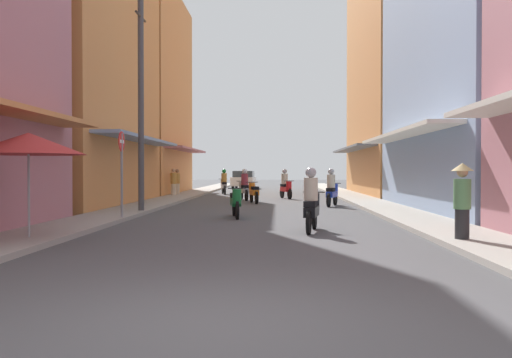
% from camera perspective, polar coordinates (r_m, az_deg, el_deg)
% --- Properties ---
extents(ground_plane, '(114.75, 114.75, 0.00)m').
position_cam_1_polar(ground_plane, '(27.33, 1.05, -2.21)').
color(ground_plane, '#4C4C4F').
extents(sidewalk_left, '(1.76, 60.16, 0.12)m').
position_cam_1_polar(sidewalk_left, '(27.83, -8.73, -2.04)').
color(sidewalk_left, '#9E9991').
rests_on(sidewalk_left, ground).
extents(sidewalk_right, '(1.76, 60.16, 0.12)m').
position_cam_1_polar(sidewalk_right, '(27.63, 10.90, -2.07)').
color(sidewalk_right, '#ADA89E').
rests_on(sidewalk_right, ground).
extents(building_left_mid, '(7.05, 11.04, 17.26)m').
position_cam_1_polar(building_left_mid, '(25.17, -20.20, 17.32)').
color(building_left_mid, '#D88C4C').
rests_on(building_left_mid, ground).
extents(building_left_far, '(7.05, 10.37, 12.57)m').
position_cam_1_polar(building_left_far, '(34.98, -13.12, 8.76)').
color(building_left_far, '#D88C4C').
rests_on(building_left_far, ground).
extents(building_right_far, '(7.05, 12.73, 17.33)m').
position_cam_1_polar(building_right_far, '(34.25, 16.19, 12.96)').
color(building_right_far, '#D88C4C').
rests_on(building_right_far, ground).
extents(motorbike_silver, '(0.69, 1.77, 1.58)m').
position_cam_1_polar(motorbike_silver, '(26.61, -1.30, -0.78)').
color(motorbike_silver, black).
rests_on(motorbike_silver, ground).
extents(motorbike_white, '(0.63, 1.79, 1.58)m').
position_cam_1_polar(motorbike_white, '(33.49, -3.46, -0.43)').
color(motorbike_white, black).
rests_on(motorbike_white, ground).
extents(motorbike_blue, '(0.75, 1.74, 1.58)m').
position_cam_1_polar(motorbike_blue, '(22.54, 8.11, -1.10)').
color(motorbike_blue, black).
rests_on(motorbike_blue, ground).
extents(motorbike_orange, '(0.65, 1.78, 0.96)m').
position_cam_1_polar(motorbike_orange, '(24.32, -0.25, -1.42)').
color(motorbike_orange, black).
rests_on(motorbike_orange, ground).
extents(motorbike_red, '(0.74, 1.75, 1.58)m').
position_cam_1_polar(motorbike_red, '(28.24, 3.18, -0.68)').
color(motorbike_red, black).
rests_on(motorbike_red, ground).
extents(motorbike_black, '(0.59, 1.80, 1.58)m').
position_cam_1_polar(motorbike_black, '(13.08, 5.96, -2.57)').
color(motorbike_black, black).
rests_on(motorbike_black, ground).
extents(motorbike_green, '(0.58, 1.80, 0.96)m').
position_cam_1_polar(motorbike_green, '(16.83, -2.18, -2.46)').
color(motorbike_green, black).
rests_on(motorbike_green, ground).
extents(parked_car, '(1.90, 4.16, 1.45)m').
position_cam_1_polar(parked_car, '(43.67, -1.32, -0.06)').
color(parked_car, silver).
rests_on(parked_car, ground).
extents(pedestrian_foreground, '(0.34, 0.34, 1.57)m').
position_cam_1_polar(pedestrian_foreground, '(31.69, -8.42, -0.37)').
color(pedestrian_foreground, beige).
rests_on(pedestrian_foreground, ground).
extents(pedestrian_far, '(0.34, 0.34, 1.61)m').
position_cam_1_polar(pedestrian_far, '(30.24, -8.81, -0.39)').
color(pedestrian_far, beige).
rests_on(pedestrian_far, ground).
extents(pedestrian_crossing, '(0.44, 0.44, 1.65)m').
position_cam_1_polar(pedestrian_crossing, '(11.52, 21.16, -1.97)').
color(pedestrian_crossing, '#262628').
rests_on(pedestrian_crossing, ground).
extents(vendor_umbrella, '(2.31, 2.31, 2.28)m').
position_cam_1_polar(vendor_umbrella, '(11.96, -23.14, 3.50)').
color(vendor_umbrella, '#99999E').
rests_on(vendor_umbrella, ground).
extents(utility_pole, '(0.20, 1.20, 7.38)m').
position_cam_1_polar(utility_pole, '(18.92, -12.19, 7.79)').
color(utility_pole, '#4C4C4F').
rests_on(utility_pole, ground).
extents(street_sign_no_entry, '(0.07, 0.60, 2.65)m').
position_cam_1_polar(street_sign_no_entry, '(16.22, -14.15, 1.67)').
color(street_sign_no_entry, gray).
rests_on(street_sign_no_entry, ground).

